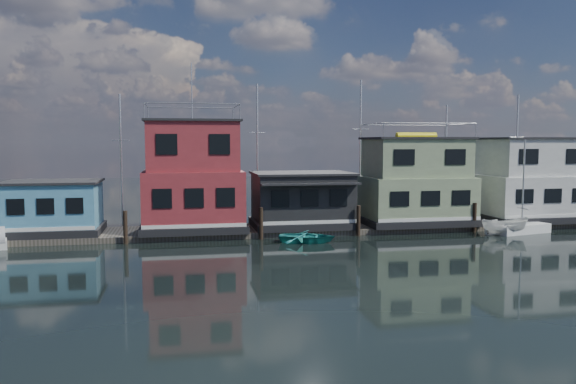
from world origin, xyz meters
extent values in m
plane|color=black|center=(0.00, 0.00, 0.00)|extent=(160.00, 160.00, 0.00)
cube|color=#595147|center=(0.00, 12.00, 0.20)|extent=(48.00, 5.00, 0.40)
cube|color=black|center=(-18.00, 12.00, 0.65)|extent=(6.40, 4.90, 0.50)
cube|color=#5198BD|center=(-18.00, 12.00, 2.40)|extent=(6.00, 4.50, 3.00)
cube|color=black|center=(-18.00, 12.00, 3.98)|extent=(6.30, 4.80, 0.16)
cube|color=black|center=(-8.50, 12.00, 0.65)|extent=(7.40, 5.90, 0.50)
cube|color=maroon|center=(-8.50, 12.00, 2.77)|extent=(7.00, 5.50, 3.74)
cube|color=maroon|center=(-8.50, 12.00, 6.37)|extent=(6.30, 4.95, 3.46)
cube|color=black|center=(-8.50, 12.00, 8.18)|extent=(6.65, 5.23, 0.16)
cylinder|color=silver|center=(-8.50, 12.00, 10.26)|extent=(0.08, 0.08, 4.00)
cube|color=black|center=(-0.50, 12.00, 0.65)|extent=(7.40, 5.40, 0.50)
cube|color=black|center=(-0.50, 12.00, 2.60)|extent=(7.00, 5.00, 3.40)
cube|color=black|center=(-0.50, 12.00, 4.38)|extent=(7.30, 5.30, 0.16)
cube|color=black|center=(-0.50, 9.20, 3.79)|extent=(7.00, 1.20, 0.12)
cube|color=black|center=(8.50, 12.00, 0.65)|extent=(8.40, 5.90, 0.50)
cube|color=gray|center=(8.50, 12.00, 2.46)|extent=(8.00, 5.50, 3.12)
cube|color=gray|center=(8.50, 12.00, 5.46)|extent=(7.20, 4.95, 2.88)
cube|color=black|center=(8.50, 12.00, 6.98)|extent=(7.60, 5.23, 0.16)
cylinder|color=yellow|center=(8.50, 12.00, 7.15)|extent=(3.20, 0.56, 0.56)
cube|color=black|center=(18.50, 12.00, 0.65)|extent=(8.40, 5.90, 0.50)
cube|color=silver|center=(18.50, 12.00, 2.46)|extent=(8.00, 5.50, 3.12)
cube|color=silver|center=(18.50, 12.00, 5.46)|extent=(7.20, 4.95, 2.88)
cube|color=black|center=(18.50, 12.00, 6.98)|extent=(7.60, 5.23, 0.16)
cylinder|color=#2D2116|center=(-13.00, 9.20, 1.10)|extent=(0.28, 0.28, 2.20)
cylinder|color=#2D2116|center=(-4.00, 9.20, 1.10)|extent=(0.28, 0.28, 2.20)
cylinder|color=#2D2116|center=(3.00, 9.20, 1.10)|extent=(0.28, 0.28, 2.20)
cylinder|color=#2D2116|center=(12.00, 9.20, 1.10)|extent=(0.28, 0.28, 2.20)
cylinder|color=silver|center=(-14.00, 18.00, 5.25)|extent=(0.16, 0.16, 10.50)
cylinder|color=silver|center=(-14.00, 18.00, 6.83)|extent=(1.40, 0.06, 0.06)
cylinder|color=silver|center=(-3.00, 18.00, 5.75)|extent=(0.16, 0.16, 11.50)
cylinder|color=silver|center=(-3.00, 18.00, 7.48)|extent=(1.40, 0.06, 0.06)
cylinder|color=silver|center=(6.00, 18.00, 6.00)|extent=(0.16, 0.16, 12.00)
cylinder|color=silver|center=(6.00, 18.00, 7.80)|extent=(1.40, 0.06, 0.06)
cylinder|color=silver|center=(14.00, 18.00, 5.00)|extent=(0.16, 0.16, 10.00)
cylinder|color=silver|center=(14.00, 18.00, 6.50)|extent=(1.40, 0.06, 0.06)
cylinder|color=silver|center=(21.00, 18.00, 5.50)|extent=(0.16, 0.16, 11.00)
cylinder|color=silver|center=(21.00, 18.00, 7.15)|extent=(1.40, 0.06, 0.06)
imported|color=silver|center=(13.46, 7.55, 0.65)|extent=(3.54, 1.79, 1.31)
imported|color=teal|center=(-1.17, 7.41, 0.39)|extent=(4.38, 3.69, 0.78)
cube|color=white|center=(15.22, 8.16, 0.34)|extent=(4.58, 2.42, 0.68)
cylinder|color=silver|center=(15.22, 8.16, 3.78)|extent=(0.12, 0.12, 6.21)
cube|color=silver|center=(15.22, 8.16, 1.84)|extent=(0.36, 1.33, 0.05)
camera|label=1|loc=(-9.49, -28.63, 6.69)|focal=35.00mm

